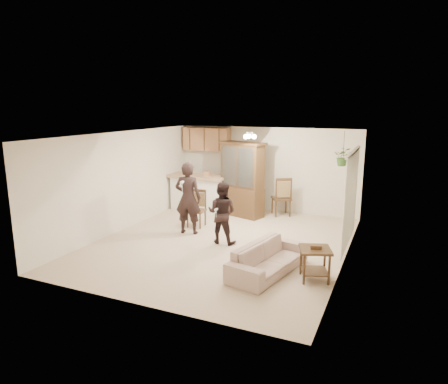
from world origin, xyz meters
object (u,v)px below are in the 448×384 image
at_px(side_table, 315,263).
at_px(chair_hutch_right, 281,204).
at_px(child, 222,215).
at_px(china_hutch, 242,180).
at_px(chair_bar, 196,216).
at_px(adult, 188,198).
at_px(sofa, 268,254).
at_px(chair_hutch_left, 233,201).

relative_size(side_table, chair_hutch_right, 0.62).
distance_m(child, china_hutch, 2.43).
bearing_deg(child, side_table, 151.84).
bearing_deg(child, chair_bar, -40.44).
xyz_separation_m(adult, side_table, (3.43, -1.46, -0.59)).
height_order(sofa, chair_bar, chair_bar).
bearing_deg(child, china_hutch, -82.17).
xyz_separation_m(china_hutch, chair_hutch_left, (-0.55, 0.60, -0.79)).
bearing_deg(chair_bar, chair_hutch_left, 81.27).
relative_size(side_table, chair_hutch_left, 0.77).
distance_m(adult, chair_bar, 0.86).
bearing_deg(adult, chair_hutch_left, -102.55).
bearing_deg(sofa, child, 64.10).
relative_size(china_hutch, chair_hutch_right, 1.88).
bearing_deg(sofa, adult, 71.98).
relative_size(chair_bar, chair_hutch_right, 0.85).
height_order(sofa, chair_hutch_left, chair_hutch_left).
xyz_separation_m(adult, china_hutch, (0.63, 2.05, 0.15)).
bearing_deg(chair_bar, adult, -86.38).
xyz_separation_m(china_hutch, side_table, (2.80, -3.52, -0.74)).
distance_m(sofa, child, 1.94).
bearing_deg(china_hutch, chair_hutch_right, 42.87).
relative_size(china_hutch, chair_bar, 2.20).
relative_size(sofa, side_table, 2.66).
height_order(child, side_table, child).
distance_m(adult, child, 1.12).
distance_m(sofa, china_hutch, 4.09).
distance_m(chair_bar, chair_hutch_right, 2.63).
bearing_deg(chair_hutch_left, china_hutch, -32.69).
relative_size(child, chair_hutch_right, 1.19).
relative_size(sofa, china_hutch, 0.88).
height_order(side_table, chair_hutch_left, chair_hutch_left).
height_order(china_hutch, chair_bar, china_hutch).
bearing_deg(china_hutch, adult, -90.53).
xyz_separation_m(child, china_hutch, (-0.42, 2.36, 0.38)).
height_order(sofa, side_table, sofa).
bearing_deg(china_hutch, sofa, -44.99).
bearing_deg(adult, chair_hutch_right, -133.61).
distance_m(child, chair_hutch_left, 3.15).
bearing_deg(chair_hutch_left, sofa, -44.08).
height_order(child, chair_hutch_left, child).
relative_size(side_table, chair_bar, 0.73).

